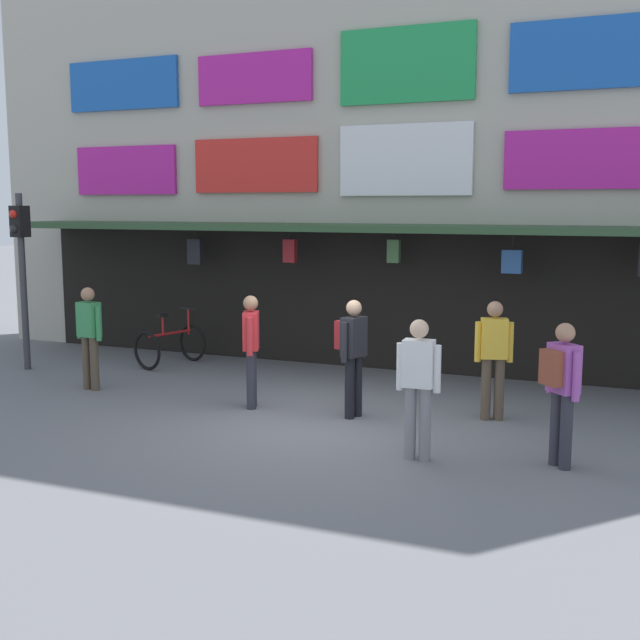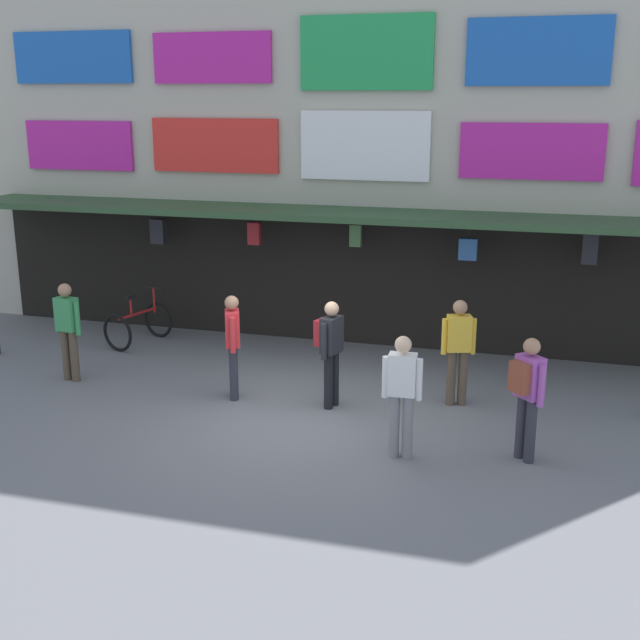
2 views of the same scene
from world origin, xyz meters
TOP-DOWN VIEW (x-y plane):
  - ground_plane at (0.00, 0.00)m, footprint 80.00×80.00m
  - shopfront at (0.00, 4.57)m, footprint 18.00×2.60m
  - bicycle_parked at (-4.16, 2.74)m, footprint 1.01×1.31m
  - pedestrian_in_red at (-4.26, 0.56)m, footprint 0.52×0.28m
  - pedestrian_in_purple at (3.22, -0.56)m, footprint 0.47×0.47m
  - pedestrian_in_yellow at (2.13, 1.23)m, footprint 0.51×0.43m
  - pedestrian_in_white at (1.65, -0.90)m, footprint 0.53×0.24m
  - pedestrian_in_black at (0.27, 0.60)m, footprint 0.43×0.51m
  - pedestrian_in_blue at (-1.30, 0.52)m, footprint 0.34×0.50m

SIDE VIEW (x-z plane):
  - ground_plane at x=0.00m, z-range 0.00..0.00m
  - bicycle_parked at x=-4.16m, z-range -0.13..0.92m
  - pedestrian_in_red at x=-4.26m, z-range 0.11..1.79m
  - pedestrian_in_white at x=1.65m, z-range 0.11..1.79m
  - pedestrian_in_blue at x=-1.30m, z-range 0.11..1.79m
  - pedestrian_in_purple at x=3.22m, z-range 0.14..1.82m
  - pedestrian_in_yellow at x=2.13m, z-range 0.14..1.82m
  - pedestrian_in_black at x=0.27m, z-range 0.14..1.82m
  - shopfront at x=0.00m, z-range -0.04..7.96m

